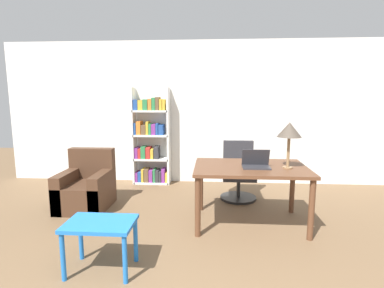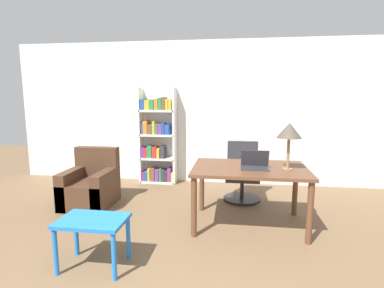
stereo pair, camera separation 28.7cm
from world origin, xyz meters
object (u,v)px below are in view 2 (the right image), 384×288
Objects in this scene: laptop at (255,165)px; office_chair at (242,175)px; table_lamp at (289,132)px; side_table_blue at (93,227)px; armchair at (91,187)px; desk at (249,175)px; bookshelf at (157,141)px.

office_chair is (-0.12, 1.08, -0.42)m from laptop.
laptop is 0.58m from table_lamp.
armchair is (-0.84, 1.63, -0.13)m from side_table_blue.
desk is 0.78× the size of bookshelf.
laptop reaches higher than desk.
desk is 2.46m from armchair.
table_lamp is at bearing -9.74° from armchair.
armchair is at bearing 170.26° from table_lamp.
bookshelf is (-0.13, 2.96, 0.41)m from side_table_blue.
laptop is at bearing 179.51° from table_lamp.
armchair is (-2.84, 0.49, -0.96)m from table_lamp.
laptop is at bearing -46.40° from bookshelf.
desk is at bearing 132.92° from laptop.
bookshelf reaches higher than laptop.
table_lamp is 0.90× the size of side_table_blue.
laptop is 0.19× the size of bookshelf.
office_chair is 1.08× the size of armchair.
table_lamp is 0.67× the size of armchair.
laptop is at bearing -11.19° from armchair.
bookshelf is at bearing 133.60° from laptop.
armchair is 1.61m from bookshelf.
table_lamp is at bearing -0.49° from laptop.
table_lamp is 1.47m from office_chair.
side_table_blue is 0.35× the size of bookshelf.
armchair is at bearing 168.81° from laptop.
desk is at bearing -9.99° from armchair.
armchair is (-2.32, -0.60, -0.12)m from office_chair.
table_lamp is 0.31× the size of bookshelf.
bookshelf reaches higher than office_chair.
table_lamp is 2.44m from side_table_blue.
table_lamp is at bearing -40.61° from bookshelf.
table_lamp is 0.62× the size of office_chair.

